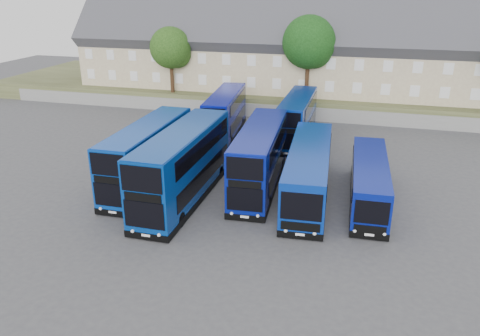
% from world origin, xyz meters
% --- Properties ---
extents(ground, '(120.00, 120.00, 0.00)m').
position_xyz_m(ground, '(0.00, 0.00, 0.00)').
color(ground, '#434247').
rests_on(ground, ground).
extents(retaining_wall, '(70.00, 0.40, 1.50)m').
position_xyz_m(retaining_wall, '(0.00, 24.00, 0.75)').
color(retaining_wall, slate).
rests_on(retaining_wall, ground).
extents(earth_bank, '(80.00, 20.00, 2.00)m').
position_xyz_m(earth_bank, '(0.00, 34.00, 1.00)').
color(earth_bank, '#464B2A').
rests_on(earth_bank, ground).
extents(terrace_row, '(48.00, 10.40, 11.20)m').
position_xyz_m(terrace_row, '(-3.00, 30.00, 6.60)').
color(terrace_row, tan).
rests_on(terrace_row, earth_bank).
extents(dd_front_left, '(2.76, 11.56, 4.58)m').
position_xyz_m(dd_front_left, '(-6.69, 3.05, 2.25)').
color(dd_front_left, '#08389A').
rests_on(dd_front_left, ground).
extents(dd_front_mid, '(2.88, 12.40, 4.93)m').
position_xyz_m(dd_front_mid, '(-3.20, 1.30, 2.42)').
color(dd_front_mid, navy).
rests_on(dd_front_mid, ground).
extents(dd_front_right, '(3.35, 11.64, 4.57)m').
position_xyz_m(dd_front_right, '(1.43, 4.64, 2.25)').
color(dd_front_right, navy).
rests_on(dd_front_right, ground).
extents(dd_rear_left, '(3.49, 10.86, 4.24)m').
position_xyz_m(dd_rear_left, '(-4.74, 16.30, 2.08)').
color(dd_rear_left, '#081298').
rests_on(dd_rear_left, ground).
extents(dd_rear_right, '(2.44, 10.64, 4.22)m').
position_xyz_m(dd_rear_right, '(2.36, 16.71, 2.07)').
color(dd_rear_right, navy).
rests_on(dd_rear_right, ground).
extents(coach_east_a, '(3.57, 13.23, 3.58)m').
position_xyz_m(coach_east_a, '(5.11, 4.13, 1.76)').
color(coach_east_a, '#082C99').
rests_on(coach_east_a, ground).
extents(coach_east_b, '(2.71, 11.07, 3.00)m').
position_xyz_m(coach_east_b, '(9.27, 4.12, 1.47)').
color(coach_east_b, navy).
rests_on(coach_east_b, ground).
extents(tree_west, '(4.80, 4.80, 7.65)m').
position_xyz_m(tree_west, '(-13.85, 25.10, 7.05)').
color(tree_west, '#382314').
rests_on(tree_west, earth_bank).
extents(tree_mid, '(5.76, 5.76, 9.18)m').
position_xyz_m(tree_mid, '(2.15, 25.60, 8.07)').
color(tree_mid, '#382314').
rests_on(tree_mid, earth_bank).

